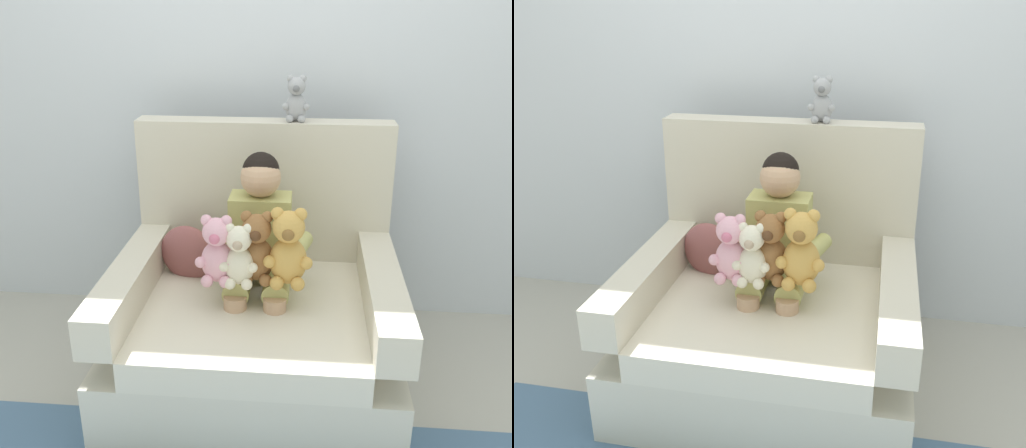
% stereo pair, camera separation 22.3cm
% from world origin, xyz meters
% --- Properties ---
extents(ground_plane, '(8.00, 8.00, 0.00)m').
position_xyz_m(ground_plane, '(0.00, 0.00, 0.00)').
color(ground_plane, '#ADA89E').
extents(back_wall, '(6.00, 0.10, 2.60)m').
position_xyz_m(back_wall, '(0.00, 0.75, 1.30)').
color(back_wall, silver).
rests_on(back_wall, ground).
extents(armchair, '(1.17, 1.04, 1.08)m').
position_xyz_m(armchair, '(0.00, 0.06, 0.31)').
color(armchair, beige).
rests_on(armchair, ground).
extents(seated_child, '(0.45, 0.39, 0.82)m').
position_xyz_m(seated_child, '(0.01, 0.09, 0.63)').
color(seated_child, tan).
rests_on(seated_child, armchair).
extents(plush_brown, '(0.18, 0.14, 0.30)m').
position_xyz_m(plush_brown, '(0.01, -0.06, 0.67)').
color(plush_brown, brown).
rests_on(plush_brown, armchair).
extents(plush_pink, '(0.17, 0.14, 0.29)m').
position_xyz_m(plush_pink, '(-0.14, -0.09, 0.66)').
color(plush_pink, '#EAA8BC').
rests_on(plush_pink, armchair).
extents(plush_honey, '(0.19, 0.16, 0.32)m').
position_xyz_m(plush_honey, '(0.14, -0.08, 0.68)').
color(plush_honey, gold).
rests_on(plush_honey, armchair).
extents(plush_cream, '(0.15, 0.13, 0.26)m').
position_xyz_m(plush_cream, '(-0.05, -0.10, 0.65)').
color(plush_cream, silver).
rests_on(plush_cream, armchair).
extents(plush_grey_on_backrest, '(0.12, 0.10, 0.20)m').
position_xyz_m(plush_grey_on_backrest, '(0.14, 0.44, 1.17)').
color(plush_grey_on_backrest, '#9E9EA3').
rests_on(plush_grey_on_backrest, armchair).
extents(throw_pillow, '(0.28, 0.18, 0.26)m').
position_xyz_m(throw_pillow, '(-0.32, 0.20, 0.52)').
color(throw_pillow, '#8C4C4C').
rests_on(throw_pillow, armchair).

